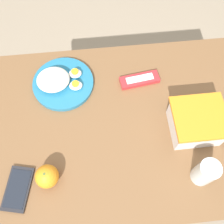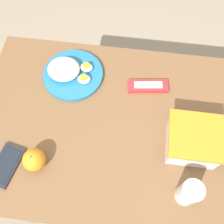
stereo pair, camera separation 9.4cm
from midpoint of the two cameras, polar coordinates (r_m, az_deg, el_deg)
The scene contains 8 objects.
ground_plane at distance 1.69m, azimuth -0.57°, elevation -12.97°, with size 10.00×10.00×0.00m, color gray.
table at distance 1.08m, azimuth -0.87°, elevation -5.78°, with size 1.05×0.71×0.77m.
food_container at distance 0.93m, azimuth 15.07°, elevation -2.67°, with size 0.18×0.16×0.11m.
orange_fruit at distance 0.89m, azimuth -17.00°, elevation -13.60°, with size 0.08×0.08×0.08m.
rice_plate at distance 1.04m, azimuth -13.77°, elevation 6.16°, with size 0.23×0.23×0.07m.
candy_bar at distance 1.03m, azimuth 3.43°, elevation 6.76°, with size 0.16×0.07×0.02m.
cell_phone at distance 0.95m, azimuth -22.60°, elevation -15.51°, with size 0.11×0.16×0.01m.
drinking_glass at distance 0.88m, azimuth 16.77°, elevation -12.83°, with size 0.07×0.07×0.11m.
Camera 1 is at (0.07, 0.36, 1.65)m, focal length 42.00 mm.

